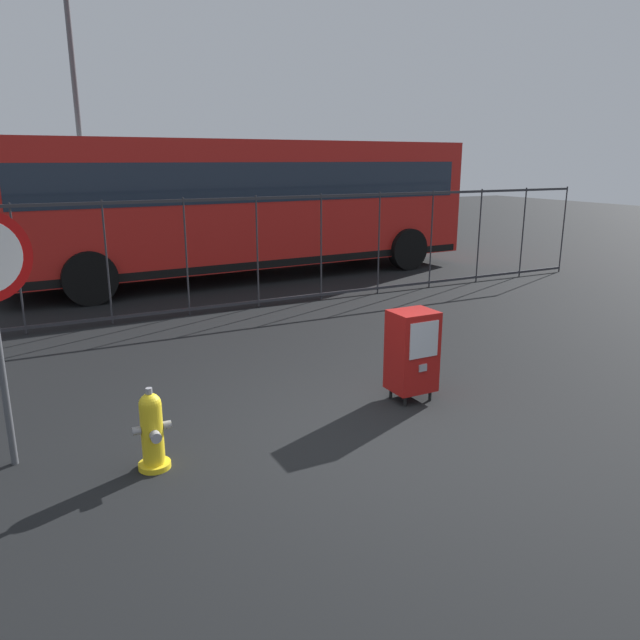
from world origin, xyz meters
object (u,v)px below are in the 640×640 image
Objects in this scene: newspaper_box_primary at (412,351)px; bus_near at (245,201)px; bus_far at (75,194)px; street_light_near_left at (74,78)px; fire_hydrant at (152,431)px.

bus_near reaches higher than newspaper_box_primary.
bus_near is at bearing -62.64° from bus_far.
street_light_near_left is (-2.93, 3.95, 2.85)m from bus_near.
street_light_near_left is at bearing 123.86° from bus_near.
street_light_near_left reaches higher than newspaper_box_primary.
newspaper_box_primary is 0.13× the size of street_light_near_left.
bus_near is 1.33× the size of street_light_near_left.
street_light_near_left is (-1.89, 11.83, 3.99)m from newspaper_box_primary.
newspaper_box_primary reaches higher than fire_hydrant.
bus_near is 5.68m from street_light_near_left.
newspaper_box_primary is at bearing -100.24° from bus_near.
bus_far is 2.91m from street_light_near_left.
newspaper_box_primary is 8.03m from bus_near.
bus_near is 5.49m from bus_far.
fire_hydrant is at bearing -118.60° from bus_near.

